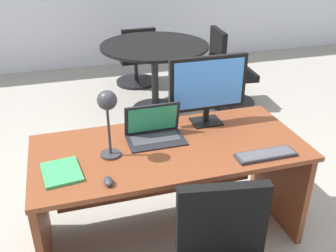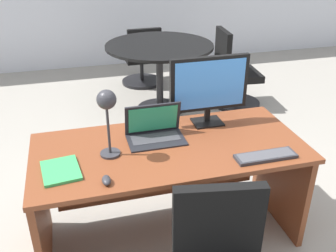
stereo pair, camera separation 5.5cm
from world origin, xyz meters
name	(u,v)px [view 1 (the left image)]	position (x,y,z in m)	size (l,w,h in m)	color
ground	(128,136)	(0.00, 1.50, 0.00)	(12.00, 12.00, 0.00)	gray
desk	(167,171)	(0.00, 0.05, 0.50)	(1.68, 0.77, 0.72)	brown
monitor	(208,85)	(0.33, 0.24, 1.00)	(0.53, 0.16, 0.47)	black
laptop	(154,128)	(-0.06, 0.14, 0.79)	(0.36, 0.23, 0.22)	black
keyboard	(266,155)	(0.51, -0.28, 0.73)	(0.37, 0.11, 0.02)	#2D2D33
mouse	(108,181)	(-0.42, -0.29, 0.74)	(0.05, 0.08, 0.04)	#2D2D33
desk_lamp	(108,109)	(-0.37, -0.03, 1.03)	(0.12, 0.14, 0.42)	#2D2D33
book	(62,172)	(-0.65, -0.12, 0.73)	(0.23, 0.27, 0.02)	green
meeting_table	(155,61)	(0.44, 2.04, 0.60)	(1.19, 1.19, 0.80)	black
meeting_chair_near	(228,76)	(1.32, 1.96, 0.36)	(0.56, 0.56, 0.92)	black
meeting_chair_far	(137,62)	(0.42, 2.93, 0.32)	(0.56, 0.56, 0.80)	black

